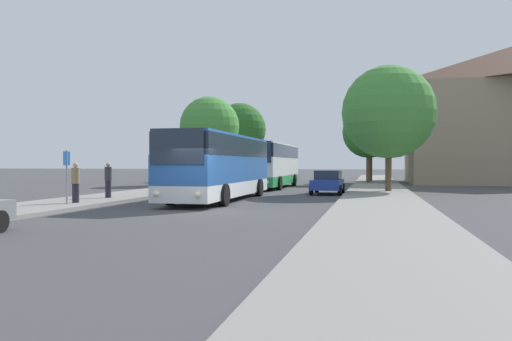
% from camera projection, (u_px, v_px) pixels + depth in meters
% --- Properties ---
extents(ground_plane, '(300.00, 300.00, 0.00)m').
position_uv_depth(ground_plane, '(200.00, 212.00, 19.60)').
color(ground_plane, '#424244').
rests_on(ground_plane, ground).
extents(sidewalk_left, '(4.00, 120.00, 0.15)m').
position_uv_depth(sidewalk_left, '(44.00, 206.00, 21.18)').
color(sidewalk_left, gray).
rests_on(sidewalk_left, ground_plane).
extents(sidewalk_right, '(4.00, 120.00, 0.15)m').
position_uv_depth(sidewalk_right, '(384.00, 214.00, 18.01)').
color(sidewalk_right, gray).
rests_on(sidewalk_right, ground_plane).
extents(bus_front, '(2.86, 11.75, 3.33)m').
position_uv_depth(bus_front, '(220.00, 166.00, 25.67)').
color(bus_front, silver).
rests_on(bus_front, ground_plane).
extents(bus_middle, '(2.85, 11.77, 3.43)m').
position_uv_depth(bus_middle, '(271.00, 164.00, 39.02)').
color(bus_middle, '#238942').
rests_on(bus_middle, ground_plane).
extents(parked_car_right_near, '(1.98, 4.13, 1.48)m').
position_uv_depth(parked_car_right_near, '(328.00, 182.00, 31.01)').
color(parked_car_right_near, '#233D9E').
rests_on(parked_car_right_near, ground_plane).
extents(bus_stop_sign, '(0.08, 0.45, 2.32)m').
position_uv_depth(bus_stop_sign, '(67.00, 171.00, 21.42)').
color(bus_stop_sign, gray).
rests_on(bus_stop_sign, sidewalk_left).
extents(pedestrian_waiting_far, '(0.36, 0.36, 1.81)m').
position_uv_depth(pedestrian_waiting_far, '(108.00, 180.00, 25.49)').
color(pedestrian_waiting_far, '#23232D').
rests_on(pedestrian_waiting_far, sidewalk_left).
extents(pedestrian_walking_back, '(0.36, 0.36, 1.79)m').
position_uv_depth(pedestrian_walking_back, '(76.00, 182.00, 22.21)').
color(pedestrian_walking_back, '#23232D').
rests_on(pedestrian_walking_back, sidewalk_left).
extents(tree_left_near, '(5.85, 5.85, 8.50)m').
position_uv_depth(tree_left_near, '(240.00, 129.00, 55.57)').
color(tree_left_near, '#47331E').
rests_on(tree_left_near, sidewalk_left).
extents(tree_left_far, '(5.35, 5.35, 7.76)m').
position_uv_depth(tree_left_far, '(209.00, 127.00, 44.75)').
color(tree_left_far, '#47331E').
rests_on(tree_left_far, sidewalk_left).
extents(tree_right_near, '(5.97, 5.97, 8.04)m').
position_uv_depth(tree_right_near, '(389.00, 112.00, 31.96)').
color(tree_right_near, brown).
rests_on(tree_right_near, sidewalk_right).
extents(tree_right_mid, '(4.77, 4.77, 7.05)m').
position_uv_depth(tree_right_mid, '(369.00, 132.00, 46.02)').
color(tree_right_mid, brown).
rests_on(tree_right_mid, sidewalk_right).
extents(tree_right_far, '(4.21, 4.21, 6.54)m').
position_uv_depth(tree_right_far, '(370.00, 137.00, 50.38)').
color(tree_right_far, brown).
rests_on(tree_right_far, sidewalk_right).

